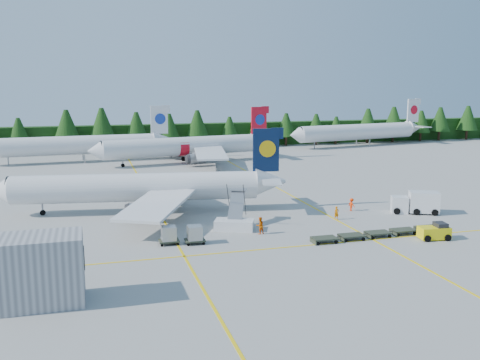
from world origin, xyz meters
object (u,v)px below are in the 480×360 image
object	(u,v)px
airliner_navy	(132,188)
airliner_red	(179,147)
airstairs	(235,222)
baggage_tug	(435,232)
service_truck	(415,203)

from	to	relation	value
airliner_navy	airliner_red	size ratio (longest dim) A/B	0.94
airstairs	baggage_tug	size ratio (longest dim) A/B	1.99
airliner_red	baggage_tug	distance (m)	63.85
service_truck	airstairs	bearing A→B (deg)	-153.32
baggage_tug	airliner_navy	bearing A→B (deg)	153.44
service_truck	baggage_tug	size ratio (longest dim) A/B	1.83
airliner_navy	baggage_tug	distance (m)	36.23
airliner_navy	service_truck	xyz separation A→B (m)	(34.29, -10.18, -1.78)
airliner_red	airstairs	size ratio (longest dim) A/B	5.81
airstairs	service_truck	bearing A→B (deg)	25.11
airliner_navy	airstairs	world-z (taller)	airliner_navy
airliner_navy	airliner_red	bearing A→B (deg)	80.96
service_truck	airliner_navy	bearing A→B (deg)	-172.15
airliner_navy	baggage_tug	bearing A→B (deg)	-26.56
airliner_red	airstairs	bearing A→B (deg)	-102.28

